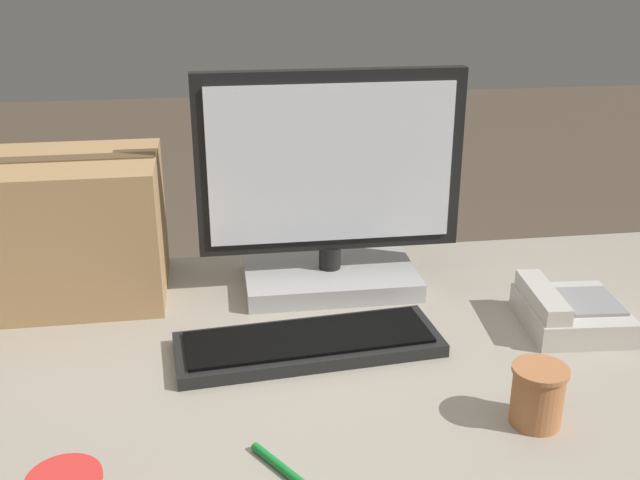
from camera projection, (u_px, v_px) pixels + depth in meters
name	position (u px, v px, depth m)	size (l,w,h in m)	color
monitor	(330.00, 201.00, 1.46)	(0.51, 0.22, 0.43)	#B7B7B7
keyboard	(309.00, 343.00, 1.27)	(0.46, 0.19, 0.03)	black
desk_phone	(569.00, 312.00, 1.35)	(0.18, 0.20, 0.08)	beige
paper_cup_right	(538.00, 395.00, 1.07)	(0.08, 0.08, 0.09)	#BC7547
cardboard_box	(73.00, 228.00, 1.43)	(0.34, 0.27, 0.28)	tan
pen_marker	(284.00, 470.00, 0.98)	(0.08, 0.12, 0.01)	#198C33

